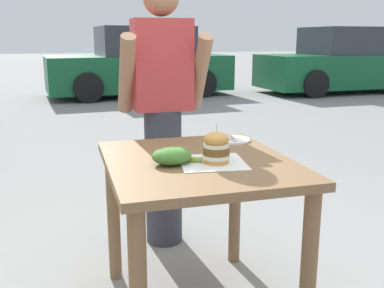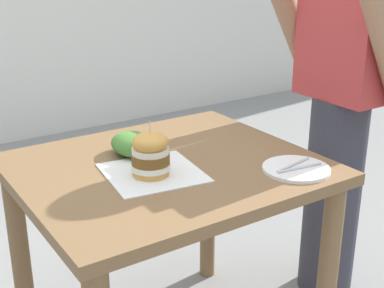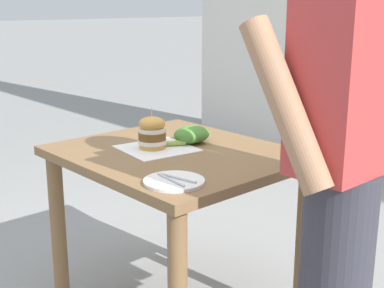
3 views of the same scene
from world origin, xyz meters
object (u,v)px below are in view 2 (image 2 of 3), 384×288
at_px(patio_table, 168,202).
at_px(side_plate_with_forks, 296,169).
at_px(side_salad, 132,144).
at_px(sandwich, 150,154).
at_px(diner_across_table, 341,101).
at_px(pickle_spear, 147,159).

bearing_deg(patio_table, side_plate_with_forks, 48.36).
height_order(patio_table, side_salad, side_salad).
bearing_deg(patio_table, sandwich, -58.47).
height_order(patio_table, sandwich, sandwich).
height_order(patio_table, side_plate_with_forks, side_plate_with_forks).
relative_size(patio_table, diner_across_table, 0.58).
relative_size(patio_table, sandwich, 5.49).
bearing_deg(pickle_spear, side_plate_with_forks, 48.76).
bearing_deg(pickle_spear, sandwich, -22.61).
bearing_deg(patio_table, diner_across_table, 89.13).
bearing_deg(side_salad, diner_across_table, 80.17).
xyz_separation_m(side_plate_with_forks, side_salad, (-0.42, -0.37, 0.03)).
xyz_separation_m(patio_table, side_plate_with_forks, (0.28, 0.32, 0.15)).
bearing_deg(side_plate_with_forks, patio_table, -131.64).
relative_size(pickle_spear, side_salad, 0.48).
height_order(side_plate_with_forks, side_salad, side_salad).
height_order(pickle_spear, side_plate_with_forks, pickle_spear).
relative_size(patio_table, side_plate_with_forks, 4.43).
xyz_separation_m(sandwich, side_salad, (-0.20, 0.04, -0.03)).
bearing_deg(sandwich, pickle_spear, 157.39).
distance_m(pickle_spear, diner_across_table, 0.88).
xyz_separation_m(pickle_spear, diner_across_table, (0.05, 0.87, 0.08)).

